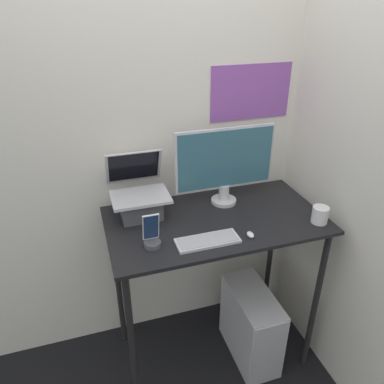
# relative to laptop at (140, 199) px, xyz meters

# --- Properties ---
(wall_back) EXTENTS (6.00, 0.06, 2.60)m
(wall_back) POSITION_rel_laptop_xyz_m (0.37, 0.24, 0.20)
(wall_back) COLOR silver
(wall_back) RESTS_ON ground_plane
(wall_side_right) EXTENTS (0.05, 6.00, 2.60)m
(wall_side_right) POSITION_rel_laptop_xyz_m (1.02, -0.47, 0.20)
(wall_side_right) COLOR silver
(wall_side_right) RESTS_ON ground_plane
(desk) EXTENTS (1.14, 0.62, 1.01)m
(desk) POSITION_rel_laptop_xyz_m (0.37, -0.16, -0.23)
(desk) COLOR black
(desk) RESTS_ON ground_plane
(laptop) EXTENTS (0.30, 0.31, 0.33)m
(laptop) POSITION_rel_laptop_xyz_m (0.00, 0.00, 0.00)
(laptop) COLOR #4C4C51
(laptop) RESTS_ON desk
(monitor) EXTENTS (0.56, 0.14, 0.44)m
(monitor) POSITION_rel_laptop_xyz_m (0.47, -0.00, 0.14)
(monitor) COLOR silver
(monitor) RESTS_ON desk
(keyboard) EXTENTS (0.31, 0.11, 0.02)m
(keyboard) POSITION_rel_laptop_xyz_m (0.26, -0.34, -0.09)
(keyboard) COLOR silver
(keyboard) RESTS_ON desk
(mouse) EXTENTS (0.03, 0.05, 0.02)m
(mouse) POSITION_rel_laptop_xyz_m (0.47, -0.36, -0.08)
(mouse) COLOR white
(mouse) RESTS_ON desk
(cell_phone) EXTENTS (0.08, 0.08, 0.17)m
(cell_phone) POSITION_rel_laptop_xyz_m (-0.00, -0.29, -0.05)
(cell_phone) COLOR #4C4C51
(cell_phone) RESTS_ON desk
(computer_tower) EXTENTS (0.22, 0.47, 0.49)m
(computer_tower) POSITION_rel_laptop_xyz_m (0.59, -0.25, -0.86)
(computer_tower) COLOR silver
(computer_tower) RESTS_ON ground_plane
(mug) EXTENTS (0.08, 0.08, 0.09)m
(mug) POSITION_rel_laptop_xyz_m (0.87, -0.35, -0.05)
(mug) COLOR white
(mug) RESTS_ON desk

